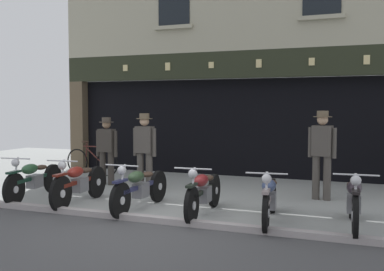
# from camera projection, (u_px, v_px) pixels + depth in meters

# --- Properties ---
(ground) EXTENTS (22.25, 22.00, 0.18)m
(ground) POSITION_uv_depth(u_px,v_px,m) (117.00, 243.00, 6.41)
(ground) COLOR gray
(shop_facade) EXTENTS (10.55, 4.42, 6.26)m
(shop_facade) POSITION_uv_depth(u_px,v_px,m) (253.00, 112.00, 13.74)
(shop_facade) COLOR black
(shop_facade) RESTS_ON ground
(motorcycle_far_left) EXTENTS (0.62, 1.96, 0.91)m
(motorcycle_far_left) POSITION_uv_depth(u_px,v_px,m) (34.00, 179.00, 9.21)
(motorcycle_far_left) COLOR black
(motorcycle_far_left) RESTS_ON ground
(motorcycle_left) EXTENTS (0.62, 1.95, 0.92)m
(motorcycle_left) POSITION_uv_depth(u_px,v_px,m) (79.00, 182.00, 8.71)
(motorcycle_left) COLOR black
(motorcycle_left) RESTS_ON ground
(motorcycle_center_left) EXTENTS (0.62, 2.06, 0.90)m
(motorcycle_center_left) POSITION_uv_depth(u_px,v_px,m) (140.00, 187.00, 8.24)
(motorcycle_center_left) COLOR black
(motorcycle_center_left) RESTS_ON ground
(motorcycle_center) EXTENTS (0.62, 1.98, 0.90)m
(motorcycle_center) POSITION_uv_depth(u_px,v_px,m) (203.00, 191.00, 7.84)
(motorcycle_center) COLOR black
(motorcycle_center) RESTS_ON ground
(motorcycle_center_right) EXTENTS (0.62, 1.95, 0.90)m
(motorcycle_center_right) POSITION_uv_depth(u_px,v_px,m) (269.00, 197.00, 7.36)
(motorcycle_center_right) COLOR black
(motorcycle_center_right) RESTS_ON ground
(motorcycle_right) EXTENTS (0.62, 1.99, 0.93)m
(motorcycle_right) POSITION_uv_depth(u_px,v_px,m) (354.00, 201.00, 6.98)
(motorcycle_right) COLOR black
(motorcycle_right) RESTS_ON ground
(salesman_left) EXTENTS (0.56, 0.34, 1.60)m
(salesman_left) POSITION_uv_depth(u_px,v_px,m) (107.00, 148.00, 10.87)
(salesman_left) COLOR #38332D
(salesman_left) RESTS_ON ground
(shopkeeper_center) EXTENTS (0.56, 0.35, 1.71)m
(shopkeeper_center) POSITION_uv_depth(u_px,v_px,m) (145.00, 148.00, 10.08)
(shopkeeper_center) COLOR #47423D
(shopkeeper_center) RESTS_ON ground
(salesman_right) EXTENTS (0.55, 0.36, 1.78)m
(salesman_right) POSITION_uv_depth(u_px,v_px,m) (322.00, 150.00, 9.10)
(salesman_right) COLOR #47423D
(salesman_right) RESTS_ON ground
(advert_board_near) EXTENTS (0.66, 0.03, 1.05)m
(advert_board_near) POSITION_uv_depth(u_px,v_px,m) (146.00, 112.00, 13.23)
(advert_board_near) COLOR silver
(advert_board_far) EXTENTS (0.82, 0.03, 0.99)m
(advert_board_far) POSITION_uv_depth(u_px,v_px,m) (109.00, 112.00, 13.69)
(advert_board_far) COLOR beige
(leaning_bicycle) EXTENTS (1.71, 0.50, 0.94)m
(leaning_bicycle) POSITION_uv_depth(u_px,v_px,m) (92.00, 161.00, 12.49)
(leaning_bicycle) COLOR black
(leaning_bicycle) RESTS_ON ground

